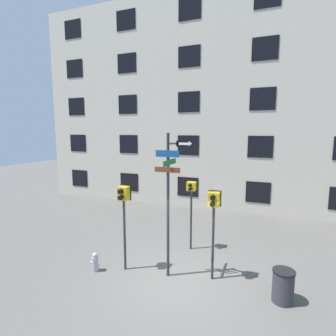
{
  "coord_description": "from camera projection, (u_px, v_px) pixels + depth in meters",
  "views": [
    {
      "loc": [
        2.46,
        -7.0,
        4.56
      ],
      "look_at": [
        -0.35,
        0.26,
        3.46
      ],
      "focal_mm": 28.0,
      "sensor_mm": 36.0,
      "label": 1
    }
  ],
  "objects": [
    {
      "name": "ground_plane",
      "position": [
        176.0,
        282.0,
        7.98
      ],
      "size": [
        60.0,
        60.0,
        0.0
      ],
      "primitive_type": "plane",
      "color": "#595651"
    },
    {
      "name": "building_facade",
      "position": [
        225.0,
        101.0,
        14.59
      ],
      "size": [
        24.0,
        0.63,
        12.44
      ],
      "color": "beige",
      "rests_on": "ground_plane"
    },
    {
      "name": "street_sign_pole",
      "position": [
        170.0,
        193.0,
        7.94
      ],
      "size": [
        1.23,
        1.02,
        4.51
      ],
      "color": "#2D2D33",
      "rests_on": "ground_plane"
    },
    {
      "name": "pedestrian_signal_left",
      "position": [
        124.0,
        204.0,
        8.41
      ],
      "size": [
        0.39,
        0.4,
        2.84
      ],
      "color": "#2D2D33",
      "rests_on": "ground_plane"
    },
    {
      "name": "pedestrian_signal_right",
      "position": [
        214.0,
        210.0,
        7.84
      ],
      "size": [
        0.39,
        0.4,
        2.79
      ],
      "color": "#2D2D33",
      "rests_on": "ground_plane"
    },
    {
      "name": "pedestrian_signal_across",
      "position": [
        191.0,
        197.0,
        9.95
      ],
      "size": [
        0.39,
        0.4,
        2.69
      ],
      "color": "#2D2D33",
      "rests_on": "ground_plane"
    },
    {
      "name": "fire_hydrant",
      "position": [
        95.0,
        262.0,
        8.58
      ],
      "size": [
        0.37,
        0.21,
        0.63
      ],
      "color": "#A5A5A8",
      "rests_on": "ground_plane"
    },
    {
      "name": "trash_bin",
      "position": [
        283.0,
        286.0,
        7.0
      ],
      "size": [
        0.59,
        0.59,
        0.9
      ],
      "color": "#333338",
      "rests_on": "ground_plane"
    }
  ]
}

